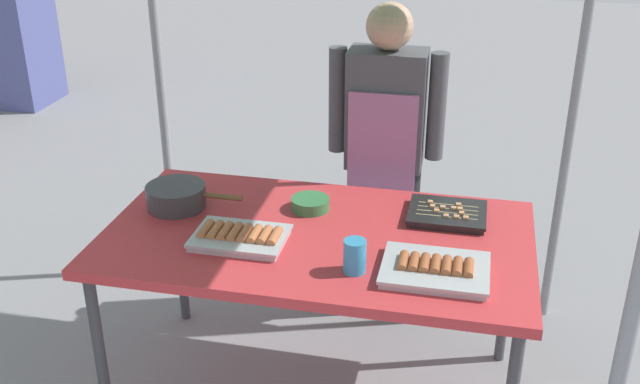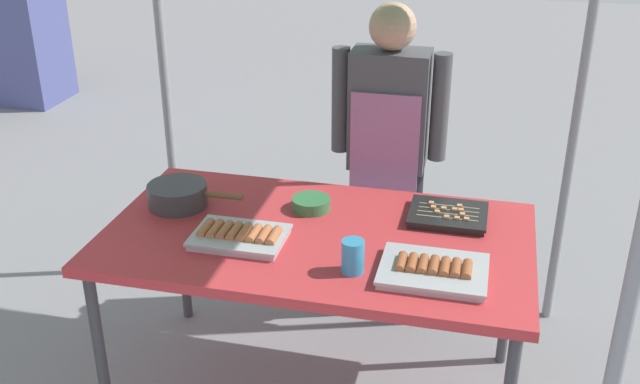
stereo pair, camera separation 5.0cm
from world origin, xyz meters
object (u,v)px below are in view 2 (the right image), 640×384
(drink_cup_near_edge, at_px, (353,256))
(vendor_woman, at_px, (388,141))
(tray_pork_links, at_px, (433,270))
(stall_table, at_px, (317,246))
(tray_meat_skewers, at_px, (448,215))
(tray_grilled_sausages, at_px, (240,236))
(condiment_bowl, at_px, (311,204))
(cooking_wok, at_px, (178,194))

(drink_cup_near_edge, height_order, vendor_woman, vendor_woman)
(tray_pork_links, height_order, vendor_woman, vendor_woman)
(vendor_woman, bearing_deg, stall_table, 77.82)
(stall_table, relative_size, drink_cup_near_edge, 13.38)
(tray_meat_skewers, xyz_separation_m, drink_cup_near_edge, (-0.28, -0.47, 0.04))
(tray_grilled_sausages, xyz_separation_m, tray_meat_skewers, (0.73, 0.36, -0.01))
(tray_pork_links, bearing_deg, condiment_bowl, 143.25)
(tray_grilled_sausages, distance_m, drink_cup_near_edge, 0.46)
(condiment_bowl, height_order, vendor_woman, vendor_woman)
(tray_pork_links, bearing_deg, drink_cup_near_edge, -171.76)
(tray_meat_skewers, relative_size, drink_cup_near_edge, 2.52)
(tray_pork_links, xyz_separation_m, condiment_bowl, (-0.53, 0.39, 0.00))
(stall_table, xyz_separation_m, drink_cup_near_edge, (0.18, -0.24, 0.11))
(tray_meat_skewers, xyz_separation_m, condiment_bowl, (-0.54, -0.04, 0.01))
(stall_table, relative_size, condiment_bowl, 10.35)
(stall_table, xyz_separation_m, cooking_wok, (-0.60, 0.10, 0.10))
(stall_table, height_order, tray_grilled_sausages, tray_grilled_sausages)
(vendor_woman, bearing_deg, condiment_bowl, 66.38)
(cooking_wok, relative_size, drink_cup_near_edge, 3.34)
(tray_meat_skewers, distance_m, drink_cup_near_edge, 0.55)
(stall_table, bearing_deg, drink_cup_near_edge, -52.19)
(drink_cup_near_edge, distance_m, vendor_woman, 0.95)
(tray_pork_links, height_order, cooking_wok, cooking_wok)
(tray_grilled_sausages, height_order, tray_meat_skewers, tray_grilled_sausages)
(tray_pork_links, bearing_deg, cooking_wok, 164.13)
(tray_pork_links, relative_size, cooking_wok, 0.91)
(stall_table, xyz_separation_m, tray_pork_links, (0.46, -0.20, 0.07))
(cooking_wok, xyz_separation_m, vendor_woman, (0.75, 0.61, 0.07))
(tray_meat_skewers, xyz_separation_m, cooking_wok, (-1.07, -0.14, 0.03))
(tray_grilled_sausages, xyz_separation_m, tray_pork_links, (0.72, -0.07, -0.00))
(tray_meat_skewers, relative_size, tray_pork_links, 0.83)
(cooking_wok, height_order, vendor_woman, vendor_woman)
(tray_meat_skewers, height_order, tray_pork_links, tray_pork_links)
(condiment_bowl, relative_size, drink_cup_near_edge, 1.29)
(tray_meat_skewers, distance_m, vendor_woman, 0.58)
(stall_table, height_order, condiment_bowl, condiment_bowl)
(cooking_wok, xyz_separation_m, drink_cup_near_edge, (0.78, -0.34, 0.01))
(tray_pork_links, distance_m, cooking_wok, 1.10)
(condiment_bowl, bearing_deg, vendor_woman, 66.38)
(tray_grilled_sausages, relative_size, vendor_woman, 0.23)
(cooking_wok, bearing_deg, tray_meat_skewers, 7.21)
(tray_grilled_sausages, xyz_separation_m, vendor_woman, (0.42, 0.84, 0.10))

